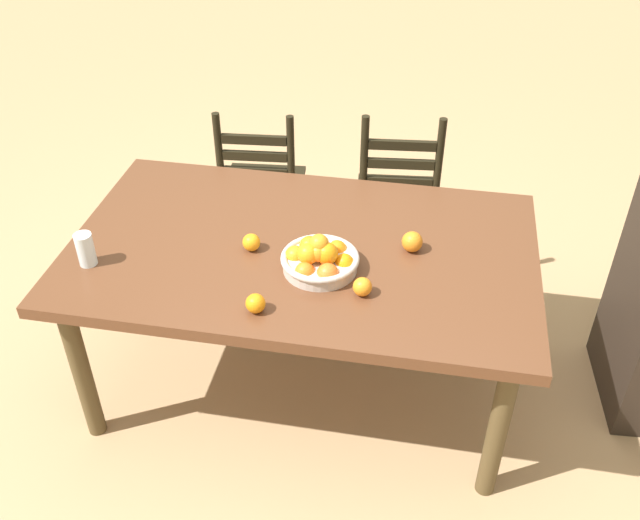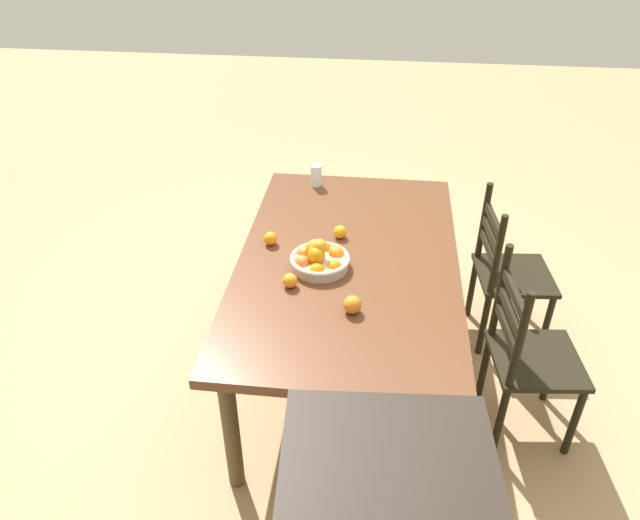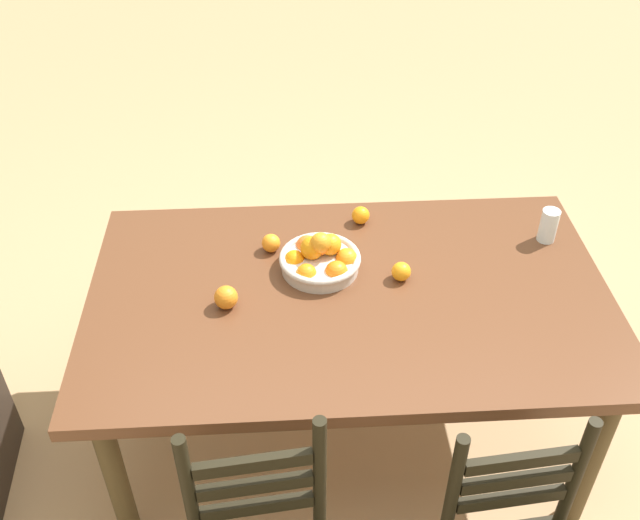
{
  "view_description": "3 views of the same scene",
  "coord_description": "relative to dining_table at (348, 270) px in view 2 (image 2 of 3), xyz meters",
  "views": [
    {
      "loc": [
        0.46,
        -2.11,
        2.28
      ],
      "look_at": [
        0.09,
        -0.13,
        0.76
      ],
      "focal_mm": 39.64,
      "sensor_mm": 36.0,
      "label": 1
    },
    {
      "loc": [
        2.38,
        0.14,
        2.32
      ],
      "look_at": [
        0.09,
        -0.13,
        0.76
      ],
      "focal_mm": 33.45,
      "sensor_mm": 36.0,
      "label": 2
    },
    {
      "loc": [
        0.21,
        1.8,
        2.32
      ],
      "look_at": [
        0.09,
        -0.13,
        0.76
      ],
      "focal_mm": 40.37,
      "sensor_mm": 36.0,
      "label": 3
    }
  ],
  "objects": [
    {
      "name": "ground_plane",
      "position": [
        0.0,
        0.0,
        -0.65
      ],
      "size": [
        12.0,
        12.0,
        0.0
      ],
      "primitive_type": "plane",
      "color": "tan"
    },
    {
      "name": "dining_table",
      "position": [
        0.0,
        0.0,
        0.0
      ],
      "size": [
        1.75,
        1.05,
        0.72
      ],
      "color": "brown",
      "rests_on": "ground"
    },
    {
      "name": "chair_near_window",
      "position": [
        0.3,
        0.84,
        -0.21
      ],
      "size": [
        0.43,
        0.43,
        0.94
      ],
      "rotation": [
        0.0,
        0.0,
        3.24
      ],
      "color": "black",
      "rests_on": "ground"
    },
    {
      "name": "chair_by_cabinet",
      "position": [
        -0.39,
        0.85,
        -0.22
      ],
      "size": [
        0.43,
        0.43,
        0.89
      ],
      "rotation": [
        0.0,
        0.0,
        3.23
      ],
      "color": "black",
      "rests_on": "ground"
    },
    {
      "name": "fruit_bowl",
      "position": [
        0.09,
        -0.13,
        0.12
      ],
      "size": [
        0.28,
        0.28,
        0.15
      ],
      "color": "beige",
      "rests_on": "dining_table"
    },
    {
      "name": "orange_loose_0",
      "position": [
        -0.08,
        -0.39,
        0.11
      ],
      "size": [
        0.07,
        0.07,
        0.07
      ],
      "primitive_type": "sphere",
      "color": "orange",
      "rests_on": "dining_table"
    },
    {
      "name": "orange_loose_1",
      "position": [
        0.26,
        -0.24,
        0.11
      ],
      "size": [
        0.07,
        0.07,
        0.07
      ],
      "primitive_type": "sphere",
      "color": "orange",
      "rests_on": "dining_table"
    },
    {
      "name": "orange_loose_2",
      "position": [
        0.41,
        0.05,
        0.11
      ],
      "size": [
        0.08,
        0.08,
        0.08
      ],
      "primitive_type": "sphere",
      "color": "orange",
      "rests_on": "dining_table"
    },
    {
      "name": "orange_loose_3",
      "position": [
        -0.18,
        -0.06,
        0.11
      ],
      "size": [
        0.07,
        0.07,
        0.07
      ],
      "primitive_type": "sphere",
      "color": "orange",
      "rests_on": "dining_table"
    },
    {
      "name": "drinking_glass",
      "position": [
        -0.74,
        -0.25,
        0.14
      ],
      "size": [
        0.06,
        0.06,
        0.13
      ],
      "primitive_type": "cylinder",
      "color": "silver",
      "rests_on": "dining_table"
    }
  ]
}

